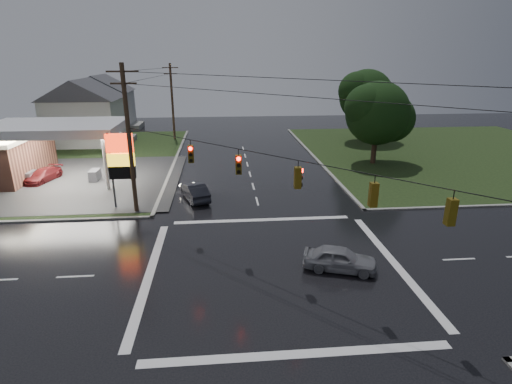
{
  "coord_description": "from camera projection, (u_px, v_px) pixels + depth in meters",
  "views": [
    {
      "loc": [
        -2.85,
        -19.91,
        11.41
      ],
      "look_at": [
        -0.67,
        4.61,
        3.0
      ],
      "focal_mm": 28.0,
      "sensor_mm": 36.0,
      "label": 1
    }
  ],
  "objects": [
    {
      "name": "ground",
      "position": [
        275.0,
        268.0,
        22.7
      ],
      "size": [
        120.0,
        120.0,
        0.0
      ],
      "primitive_type": "plane",
      "color": "black",
      "rests_on": "ground"
    },
    {
      "name": "grass_nw",
      "position": [
        16.0,
        162.0,
        45.01
      ],
      "size": [
        36.0,
        36.0,
        0.08
      ],
      "primitive_type": "cube",
      "color": "black",
      "rests_on": "ground"
    },
    {
      "name": "grass_ne",
      "position": [
        455.0,
        153.0,
        49.38
      ],
      "size": [
        36.0,
        36.0,
        0.08
      ],
      "primitive_type": "cube",
      "color": "black",
      "rests_on": "ground"
    },
    {
      "name": "pylon_sign",
      "position": [
        121.0,
        158.0,
        30.42
      ],
      "size": [
        2.0,
        0.35,
        6.0
      ],
      "color": "#59595E",
      "rests_on": "ground"
    },
    {
      "name": "utility_pole_nw",
      "position": [
        129.0,
        139.0,
        29.0
      ],
      "size": [
        2.2,
        0.32,
        11.0
      ],
      "color": "#382619",
      "rests_on": "ground"
    },
    {
      "name": "utility_pole_n",
      "position": [
        172.0,
        101.0,
        55.95
      ],
      "size": [
        2.2,
        0.32,
        10.5
      ],
      "color": "#382619",
      "rests_on": "ground"
    },
    {
      "name": "traffic_signals",
      "position": [
        277.0,
        157.0,
        20.59
      ],
      "size": [
        26.87,
        26.87,
        1.47
      ],
      "color": "black",
      "rests_on": "ground"
    },
    {
      "name": "house_near",
      "position": [
        85.0,
        111.0,
        53.44
      ],
      "size": [
        11.05,
        8.48,
        8.6
      ],
      "color": "silver",
      "rests_on": "ground"
    },
    {
      "name": "house_far",
      "position": [
        102.0,
        102.0,
        64.67
      ],
      "size": [
        11.05,
        8.48,
        8.6
      ],
      "color": "silver",
      "rests_on": "ground"
    },
    {
      "name": "tree_ne_near",
      "position": [
        379.0,
        113.0,
        42.82
      ],
      "size": [
        7.99,
        6.8,
        8.98
      ],
      "color": "black",
      "rests_on": "ground"
    },
    {
      "name": "tree_ne_far",
      "position": [
        367.0,
        97.0,
        54.18
      ],
      "size": [
        8.46,
        7.2,
        9.8
      ],
      "color": "black",
      "rests_on": "ground"
    },
    {
      "name": "car_north",
      "position": [
        195.0,
        191.0,
        33.23
      ],
      "size": [
        2.86,
        4.6,
        1.43
      ],
      "primitive_type": "imported",
      "rotation": [
        0.0,
        0.0,
        3.48
      ],
      "color": "black",
      "rests_on": "ground"
    },
    {
      "name": "car_crossing",
      "position": [
        340.0,
        259.0,
        22.25
      ],
      "size": [
        4.37,
        2.83,
        1.38
      ],
      "primitive_type": "imported",
      "rotation": [
        0.0,
        0.0,
        1.25
      ],
      "color": "gray",
      "rests_on": "ground"
    },
    {
      "name": "car_pump",
      "position": [
        43.0,
        175.0,
        38.06
      ],
      "size": [
        2.8,
        4.59,
        1.24
      ],
      "primitive_type": "imported",
      "rotation": [
        0.0,
        0.0,
        -0.26
      ],
      "color": "#5C1517",
      "rests_on": "ground"
    }
  ]
}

